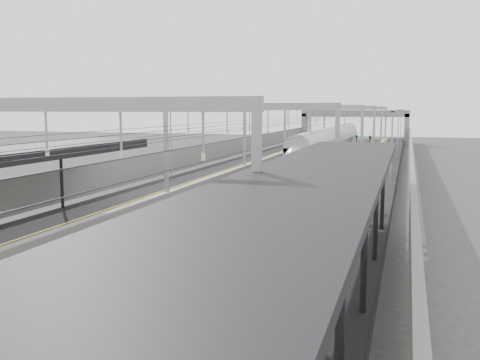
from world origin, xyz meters
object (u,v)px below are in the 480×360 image
Objects in this scene: overbridge at (354,118)px; train at (327,152)px; bench at (279,306)px; signal_green at (298,140)px.

train is at bearing -88.24° from overbridge.
bench is at bearing -85.72° from overbridge.
overbridge reaches higher than train.
train is (1.50, -48.83, -3.36)m from overbridge.
overbridge is at bearing 91.76° from train.
train is at bearing 96.68° from bench.
overbridge is at bearing 81.17° from signal_green.
overbridge reaches higher than signal_green.
train is 26.63× the size of bench.
train is 13.07× the size of signal_green.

